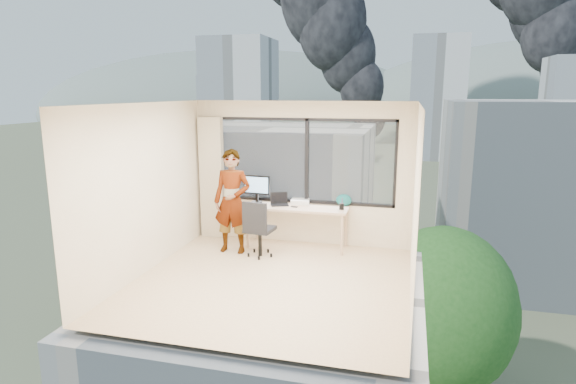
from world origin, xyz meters
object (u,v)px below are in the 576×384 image
(person, at_px, (232,201))
(monitor, at_px, (257,189))
(laptop, at_px, (280,200))
(desk, at_px, (297,227))
(chair, at_px, (260,228))
(handbag, at_px, (344,200))
(game_console, at_px, (300,201))

(person, xyz_separation_m, monitor, (0.23, 0.67, 0.10))
(person, distance_m, laptop, 0.89)
(person, bearing_deg, desk, 26.70)
(desk, bearing_deg, person, -152.78)
(chair, height_order, person, person)
(monitor, bearing_deg, chair, -64.36)
(monitor, xyz_separation_m, laptop, (0.47, -0.13, -0.15))
(desk, height_order, chair, chair)
(chair, height_order, handbag, chair)
(person, bearing_deg, chair, -11.75)
(monitor, bearing_deg, laptop, -10.67)
(desk, xyz_separation_m, handbag, (0.80, 0.25, 0.48))
(chair, relative_size, person, 0.56)
(game_console, xyz_separation_m, laptop, (-0.33, -0.22, 0.06))
(desk, bearing_deg, chair, -128.33)
(game_console, bearing_deg, monitor, 179.03)
(monitor, distance_m, handbag, 1.61)
(desk, bearing_deg, handbag, 17.23)
(chair, height_order, monitor, monitor)
(handbag, bearing_deg, game_console, 173.43)
(game_console, distance_m, laptop, 0.40)
(game_console, height_order, handbag, handbag)
(handbag, bearing_deg, monitor, 175.89)
(person, bearing_deg, game_console, 35.77)
(game_console, distance_m, handbag, 0.80)
(monitor, distance_m, laptop, 0.51)
(chair, xyz_separation_m, person, (-0.53, 0.10, 0.40))
(chair, height_order, laptop, chair)
(laptop, bearing_deg, desk, -24.50)
(desk, distance_m, person, 1.27)
(person, relative_size, game_console, 5.47)
(desk, height_order, handbag, handbag)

